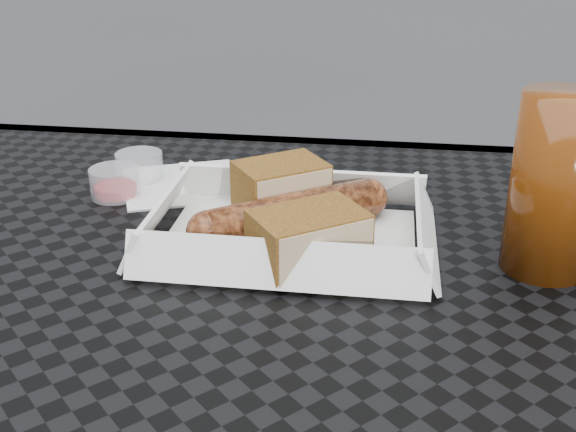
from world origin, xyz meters
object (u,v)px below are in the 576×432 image
at_px(patio_table, 208,379).
at_px(drink_glass, 555,185).
at_px(food_tray, 290,240).
at_px(bratwurst, 292,214).

relative_size(patio_table, drink_glass, 5.41).
distance_m(food_tray, bratwurst, 0.02).
xyz_separation_m(food_tray, drink_glass, (0.21, -0.02, 0.07)).
distance_m(patio_table, bratwurst, 0.16).
height_order(food_tray, bratwurst, bratwurst).
height_order(patio_table, drink_glass, drink_glass).
bearing_deg(bratwurst, patio_table, -114.19).
height_order(bratwurst, drink_glass, drink_glass).
bearing_deg(bratwurst, food_tray, -91.91).
bearing_deg(food_tray, patio_table, -116.33).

